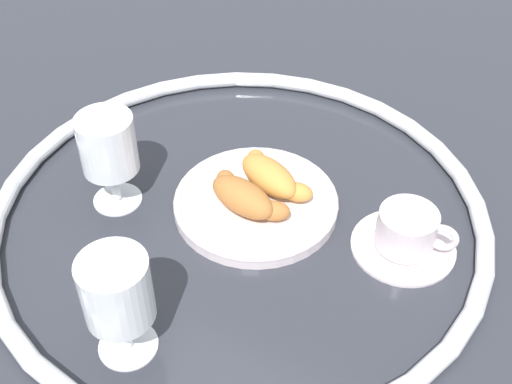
{
  "coord_description": "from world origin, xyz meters",
  "views": [
    {
      "loc": [
        0.36,
        -0.54,
        0.64
      ],
      "look_at": [
        0.01,
        0.03,
        0.03
      ],
      "focal_mm": 46.93,
      "sensor_mm": 36.0,
      "label": 1
    }
  ],
  "objects_px": {
    "coffee_cup_near": "(407,234)",
    "juice_glass_right": "(108,149)",
    "croissant_large": "(244,197)",
    "sugar_packet": "(101,287)",
    "croissant_small": "(271,176)",
    "pastry_plate": "(256,203)",
    "juice_glass_left": "(117,295)"
  },
  "relations": [
    {
      "from": "croissant_large",
      "to": "croissant_small",
      "type": "height_order",
      "value": "same"
    },
    {
      "from": "croissant_large",
      "to": "juice_glass_right",
      "type": "bearing_deg",
      "value": -159.42
    },
    {
      "from": "pastry_plate",
      "to": "juice_glass_left",
      "type": "height_order",
      "value": "juice_glass_left"
    },
    {
      "from": "pastry_plate",
      "to": "coffee_cup_near",
      "type": "bearing_deg",
      "value": 10.27
    },
    {
      "from": "juice_glass_right",
      "to": "coffee_cup_near",
      "type": "bearing_deg",
      "value": 18.31
    },
    {
      "from": "coffee_cup_near",
      "to": "sugar_packet",
      "type": "distance_m",
      "value": 0.39
    },
    {
      "from": "croissant_large",
      "to": "juice_glass_right",
      "type": "xyz_separation_m",
      "value": [
        -0.17,
        -0.06,
        0.05
      ]
    },
    {
      "from": "sugar_packet",
      "to": "coffee_cup_near",
      "type": "bearing_deg",
      "value": 59.33
    },
    {
      "from": "croissant_large",
      "to": "coffee_cup_near",
      "type": "relative_size",
      "value": 0.99
    },
    {
      "from": "juice_glass_left",
      "to": "juice_glass_right",
      "type": "distance_m",
      "value": 0.25
    },
    {
      "from": "croissant_small",
      "to": "pastry_plate",
      "type": "bearing_deg",
      "value": -99.44
    },
    {
      "from": "croissant_large",
      "to": "sugar_packet",
      "type": "height_order",
      "value": "croissant_large"
    },
    {
      "from": "coffee_cup_near",
      "to": "juice_glass_right",
      "type": "distance_m",
      "value": 0.4
    },
    {
      "from": "coffee_cup_near",
      "to": "juice_glass_left",
      "type": "relative_size",
      "value": 0.97
    },
    {
      "from": "pastry_plate",
      "to": "croissant_small",
      "type": "height_order",
      "value": "croissant_small"
    },
    {
      "from": "croissant_small",
      "to": "sugar_packet",
      "type": "bearing_deg",
      "value": -109.84
    },
    {
      "from": "croissant_large",
      "to": "juice_glass_left",
      "type": "bearing_deg",
      "value": -90.15
    },
    {
      "from": "coffee_cup_near",
      "to": "juice_glass_right",
      "type": "xyz_separation_m",
      "value": [
        -0.38,
        -0.12,
        0.07
      ]
    },
    {
      "from": "croissant_small",
      "to": "juice_glass_right",
      "type": "distance_m",
      "value": 0.22
    },
    {
      "from": "pastry_plate",
      "to": "sugar_packet",
      "type": "relative_size",
      "value": 4.54
    },
    {
      "from": "croissant_small",
      "to": "sugar_packet",
      "type": "height_order",
      "value": "croissant_small"
    },
    {
      "from": "coffee_cup_near",
      "to": "juice_glass_right",
      "type": "bearing_deg",
      "value": -161.69
    },
    {
      "from": "pastry_plate",
      "to": "juice_glass_right",
      "type": "height_order",
      "value": "juice_glass_right"
    },
    {
      "from": "juice_glass_right",
      "to": "sugar_packet",
      "type": "xyz_separation_m",
      "value": [
        0.09,
        -0.13,
        -0.09
      ]
    },
    {
      "from": "pastry_plate",
      "to": "sugar_packet",
      "type": "distance_m",
      "value": 0.24
    },
    {
      "from": "pastry_plate",
      "to": "juice_glass_right",
      "type": "xyz_separation_m",
      "value": [
        -0.17,
        -0.09,
        0.08
      ]
    },
    {
      "from": "pastry_plate",
      "to": "coffee_cup_near",
      "type": "xyz_separation_m",
      "value": [
        0.2,
        0.04,
        0.02
      ]
    },
    {
      "from": "croissant_large",
      "to": "juice_glass_right",
      "type": "height_order",
      "value": "juice_glass_right"
    },
    {
      "from": "croissant_large",
      "to": "pastry_plate",
      "type": "bearing_deg",
      "value": 81.79
    },
    {
      "from": "coffee_cup_near",
      "to": "juice_glass_left",
      "type": "distance_m",
      "value": 0.38
    },
    {
      "from": "croissant_small",
      "to": "coffee_cup_near",
      "type": "xyz_separation_m",
      "value": [
        0.2,
        0.01,
        -0.01
      ]
    },
    {
      "from": "pastry_plate",
      "to": "croissant_small",
      "type": "distance_m",
      "value": 0.04
    }
  ]
}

